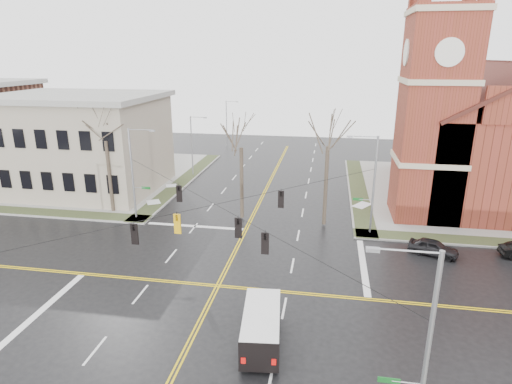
% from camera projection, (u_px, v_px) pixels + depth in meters
% --- Properties ---
extents(ground, '(120.00, 120.00, 0.00)m').
position_uv_depth(ground, '(218.00, 286.00, 30.64)').
color(ground, black).
rests_on(ground, ground).
extents(sidewalks, '(80.00, 80.00, 0.17)m').
position_uv_depth(sidewalks, '(218.00, 285.00, 30.62)').
color(sidewalks, gray).
rests_on(sidewalks, ground).
extents(road_markings, '(100.00, 100.00, 0.01)m').
position_uv_depth(road_markings, '(218.00, 286.00, 30.64)').
color(road_markings, gold).
rests_on(road_markings, ground).
extents(church, '(24.28, 27.48, 27.50)m').
position_uv_depth(church, '(489.00, 125.00, 47.32)').
color(church, maroon).
rests_on(church, ground).
extents(civic_building_a, '(18.00, 14.00, 11.00)m').
position_uv_depth(civic_building_a, '(81.00, 145.00, 51.27)').
color(civic_building_a, gray).
rests_on(civic_building_a, ground).
extents(signal_pole_ne, '(2.75, 0.22, 9.00)m').
position_uv_depth(signal_pole_ne, '(372.00, 182.00, 38.09)').
color(signal_pole_ne, gray).
rests_on(signal_pole_ne, ground).
extents(signal_pole_nw, '(2.75, 0.22, 9.00)m').
position_uv_depth(signal_pole_nw, '(134.00, 171.00, 41.74)').
color(signal_pole_nw, gray).
rests_on(signal_pole_nw, ground).
extents(signal_pole_se, '(2.75, 0.22, 9.00)m').
position_uv_depth(signal_pole_se, '(423.00, 349.00, 16.51)').
color(signal_pole_se, gray).
rests_on(signal_pole_se, ground).
extents(span_wires, '(23.02, 23.02, 0.03)m').
position_uv_depth(span_wires, '(215.00, 204.00, 28.74)').
color(span_wires, black).
rests_on(span_wires, ground).
extents(traffic_signals, '(8.21, 8.26, 1.30)m').
position_uv_depth(traffic_signals, '(213.00, 218.00, 28.35)').
color(traffic_signals, black).
rests_on(traffic_signals, ground).
extents(streetlight_north_a, '(2.30, 0.20, 8.00)m').
position_uv_depth(streetlight_north_a, '(193.00, 143.00, 57.26)').
color(streetlight_north_a, gray).
rests_on(streetlight_north_a, ground).
extents(streetlight_north_b, '(2.30, 0.20, 8.00)m').
position_uv_depth(streetlight_north_b, '(227.00, 122.00, 76.03)').
color(streetlight_north_b, gray).
rests_on(streetlight_north_b, ground).
extents(cargo_van, '(2.62, 5.54, 2.03)m').
position_uv_depth(cargo_van, '(262.00, 323.00, 24.34)').
color(cargo_van, silver).
rests_on(cargo_van, ground).
extents(parked_car_a, '(4.21, 2.90, 1.33)m').
position_uv_depth(parked_car_a, '(433.00, 247.00, 35.21)').
color(parked_car_a, black).
rests_on(parked_car_a, ground).
extents(tree_nw_far, '(4.00, 4.00, 11.13)m').
position_uv_depth(tree_nw_far, '(105.00, 136.00, 42.60)').
color(tree_nw_far, '#3C3326').
rests_on(tree_nw_far, ground).
extents(tree_nw_near, '(4.00, 4.00, 10.71)m').
position_uv_depth(tree_nw_near, '(241.00, 143.00, 40.89)').
color(tree_nw_near, '#3C3326').
rests_on(tree_nw_near, ground).
extents(tree_ne, '(4.00, 4.00, 11.48)m').
position_uv_depth(tree_ne, '(328.00, 141.00, 38.97)').
color(tree_ne, '#3C3326').
rests_on(tree_ne, ground).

